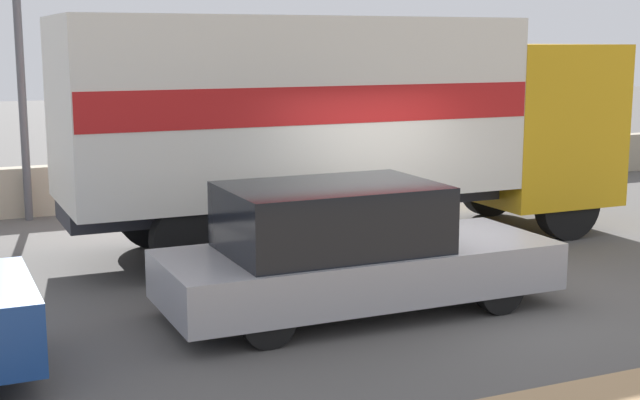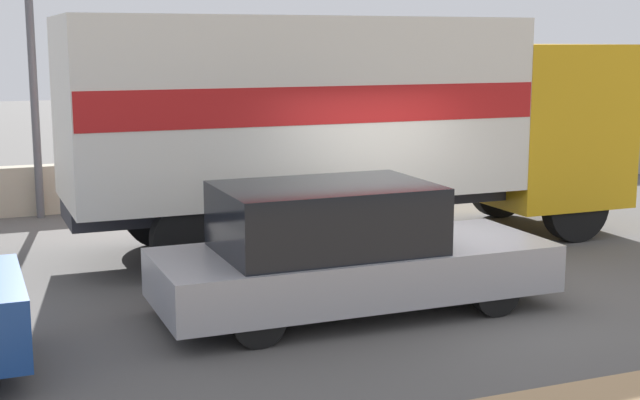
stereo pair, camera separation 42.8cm
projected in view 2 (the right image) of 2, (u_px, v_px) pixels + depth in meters
ground_plane at (424, 297)px, 10.95m from camera, size 80.00×80.00×0.00m
stone_wall_backdrop at (246, 178)px, 17.57m from camera, size 60.00×0.35×0.89m
box_truck at (348, 115)px, 13.36m from camera, size 8.64×2.49×3.43m
car_hatchback at (344, 251)px, 10.20m from camera, size 4.60×1.74×1.52m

